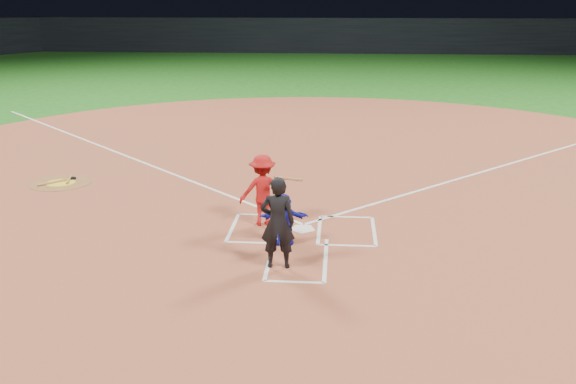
# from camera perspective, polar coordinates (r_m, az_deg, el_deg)

# --- Properties ---
(ground) EXTENTS (120.00, 120.00, 0.00)m
(ground) POSITION_cam_1_polar(r_m,az_deg,el_deg) (14.41, 1.32, -3.37)
(ground) COLOR #185816
(ground) RESTS_ON ground
(home_plate_dirt) EXTENTS (28.00, 28.00, 0.01)m
(home_plate_dirt) POSITION_cam_1_polar(r_m,az_deg,el_deg) (20.14, 2.30, 2.55)
(home_plate_dirt) COLOR brown
(home_plate_dirt) RESTS_ON ground
(stadium_wall_far) EXTENTS (80.00, 1.20, 3.20)m
(stadium_wall_far) POSITION_cam_1_polar(r_m,az_deg,el_deg) (61.60, 3.97, 13.70)
(stadium_wall_far) COLOR black
(stadium_wall_far) RESTS_ON ground
(home_plate) EXTENTS (0.60, 0.60, 0.02)m
(home_plate) POSITION_cam_1_polar(r_m,az_deg,el_deg) (14.41, 1.32, -3.30)
(home_plate) COLOR white
(home_plate) RESTS_ON home_plate_dirt
(on_deck_circle) EXTENTS (1.70, 1.70, 0.01)m
(on_deck_circle) POSITION_cam_1_polar(r_m,az_deg,el_deg) (19.07, -19.57, 0.77)
(on_deck_circle) COLOR brown
(on_deck_circle) RESTS_ON home_plate_dirt
(on_deck_logo) EXTENTS (0.80, 0.80, 0.00)m
(on_deck_logo) POSITION_cam_1_polar(r_m,az_deg,el_deg) (19.07, -19.57, 0.79)
(on_deck_logo) COLOR yellow
(on_deck_logo) RESTS_ON on_deck_circle
(on_deck_bat_a) EXTENTS (0.28, 0.83, 0.06)m
(on_deck_bat_a) POSITION_cam_1_polar(r_m,az_deg,el_deg) (19.22, -18.88, 1.08)
(on_deck_bat_a) COLOR #A0683A
(on_deck_bat_a) RESTS_ON on_deck_circle
(on_deck_bat_b) EXTENTS (0.60, 0.68, 0.06)m
(on_deck_bat_b) POSITION_cam_1_polar(r_m,az_deg,el_deg) (19.05, -20.25, 0.81)
(on_deck_bat_b) COLOR #A0663A
(on_deck_bat_b) RESTS_ON on_deck_circle
(bat_weight_donut) EXTENTS (0.19, 0.19, 0.05)m
(bat_weight_donut) POSITION_cam_1_polar(r_m,az_deg,el_deg) (19.33, -18.57, 1.18)
(bat_weight_donut) COLOR black
(bat_weight_donut) RESTS_ON on_deck_circle
(catcher) EXTENTS (1.06, 0.47, 1.11)m
(catcher) POSITION_cam_1_polar(r_m,az_deg,el_deg) (13.37, -0.34, -2.45)
(catcher) COLOR #1518AF
(catcher) RESTS_ON home_plate_dirt
(umpire) EXTENTS (0.68, 0.47, 1.80)m
(umpire) POSITION_cam_1_polar(r_m,az_deg,el_deg) (12.14, -0.93, -2.74)
(umpire) COLOR black
(umpire) RESTS_ON home_plate_dirt
(chalk_markings) EXTENTS (28.35, 17.32, 0.01)m
(chalk_markings) POSITION_cam_1_polar(r_m,az_deg,el_deg) (19.45, 2.21, 2.06)
(chalk_markings) COLOR white
(chalk_markings) RESTS_ON home_plate_dirt
(batter_at_plate) EXTENTS (1.50, 0.90, 1.63)m
(batter_at_plate) POSITION_cam_1_polar(r_m,az_deg,el_deg) (14.48, -2.27, 0.17)
(batter_at_plate) COLOR #B01313
(batter_at_plate) RESTS_ON home_plate_dirt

